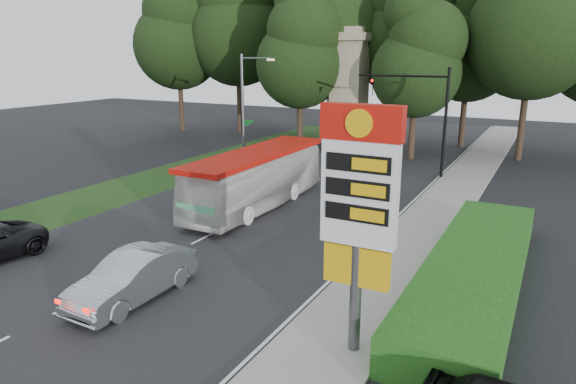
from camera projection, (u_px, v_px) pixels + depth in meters
The scene contains 20 objects.
ground at pixel (66, 308), 16.73m from camera, with size 120.00×120.00×0.00m, color black.
road_surface at pixel (257, 211), 26.97m from camera, with size 14.00×80.00×0.02m, color black.
sidewalk_right at pixel (418, 236), 23.12m from camera, with size 3.00×80.00×0.12m, color gray.
grass_verge_left at pixel (186, 170), 36.37m from camera, with size 5.00×50.00×0.02m, color #193814.
hedge at pixel (475, 270), 18.22m from camera, with size 3.00×14.00×1.20m, color #194D14.
gas_station_pylon at pixel (359, 199), 13.12m from camera, with size 2.10×0.45×6.85m.
traffic_signal_mast at pixel (426, 107), 33.42m from camera, with size 6.10×0.35×7.20m.
streetlight_signs at pixel (245, 104), 37.50m from camera, with size 2.75×0.98×8.00m.
monument at pixel (349, 90), 41.90m from camera, with size 3.00×3.00×10.05m.
tree_far_west at pixel (177, 26), 52.01m from camera, with size 8.96×8.96×17.60m.
tree_west_mid at pixel (237, 15), 50.75m from camera, with size 9.80×9.80×19.25m.
tree_west_near at pixel (300, 32), 50.19m from camera, with size 8.40×8.40×16.50m.
tree_center_left at pixel (332, 5), 44.00m from camera, with size 10.08×10.08×19.80m.
tree_center_right at pixel (406, 17), 43.26m from camera, with size 9.24×9.24×18.15m.
tree_east_near at pixel (471, 33), 43.06m from camera, with size 8.12×8.12×15.95m.
tree_east_mid at pixel (536, 6), 36.96m from camera, with size 9.52×9.52×18.70m.
tree_monument_left at pixel (300, 45), 41.91m from camera, with size 7.28×7.28×14.30m.
tree_monument_right at pixel (417, 54), 38.23m from camera, with size 6.72×6.72×13.20m.
transit_bus at pixel (257, 179), 27.41m from camera, with size 2.55×10.89×3.03m, color silver.
sedan_silver at pixel (133, 277), 17.16m from camera, with size 1.69×4.85×1.60m, color #A3A7AB.
Camera 1 is at (13.48, -10.01, 8.05)m, focal length 32.00 mm.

